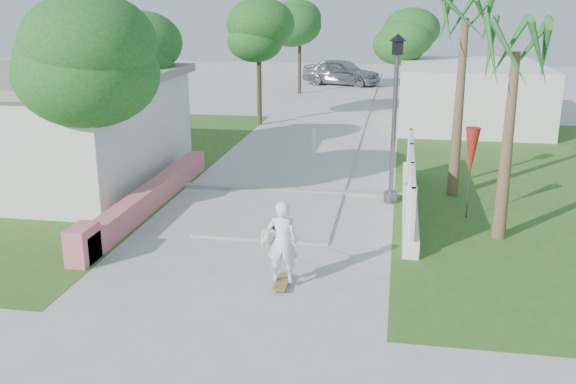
% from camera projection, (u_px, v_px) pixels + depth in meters
% --- Properties ---
extents(ground, '(90.00, 90.00, 0.00)m').
position_uv_depth(ground, '(236.00, 278.00, 12.61)').
color(ground, '#B7B7B2').
rests_on(ground, ground).
extents(path_strip, '(3.20, 36.00, 0.06)m').
position_uv_depth(path_strip, '(337.00, 111.00, 31.48)').
color(path_strip, '#B7B7B2').
rests_on(path_strip, ground).
extents(curb, '(6.50, 0.25, 0.10)m').
position_uv_depth(curb, '(288.00, 190.00, 18.26)').
color(curb, '#999993').
rests_on(curb, ground).
extents(grass_left, '(8.00, 20.00, 0.01)m').
position_uv_depth(grass_left, '(91.00, 164.00, 21.31)').
color(grass_left, '#355B1C').
rests_on(grass_left, ground).
extents(grass_right, '(8.00, 20.00, 0.01)m').
position_uv_depth(grass_right, '(532.00, 184.00, 19.01)').
color(grass_right, '#355B1C').
rests_on(grass_right, ground).
extents(pink_wall, '(0.45, 8.20, 0.80)m').
position_uv_depth(pink_wall, '(145.00, 201.00, 16.42)').
color(pink_wall, '#C26367').
rests_on(pink_wall, ground).
extents(house_left, '(8.40, 7.40, 3.23)m').
position_uv_depth(house_left, '(24.00, 126.00, 19.12)').
color(house_left, silver).
rests_on(house_left, ground).
extents(lattice_fence, '(0.35, 7.00, 1.50)m').
position_uv_depth(lattice_fence, '(410.00, 189.00, 16.62)').
color(lattice_fence, white).
rests_on(lattice_fence, ground).
extents(building_right, '(6.00, 8.00, 2.60)m').
position_uv_depth(building_right, '(469.00, 94.00, 28.24)').
color(building_right, silver).
rests_on(building_right, ground).
extents(street_lamp, '(0.44, 0.44, 4.44)m').
position_uv_depth(street_lamp, '(395.00, 113.00, 16.63)').
color(street_lamp, '#59595E').
rests_on(street_lamp, ground).
extents(bollard, '(0.14, 0.14, 1.09)m').
position_uv_depth(bollard, '(314.00, 143.00, 21.85)').
color(bollard, white).
rests_on(bollard, ground).
extents(patio_umbrella, '(0.36, 0.36, 2.30)m').
position_uv_depth(patio_umbrella, '(471.00, 153.00, 15.59)').
color(patio_umbrella, '#59595E').
rests_on(patio_umbrella, ground).
extents(tree_left_near, '(3.60, 3.60, 5.28)m').
position_uv_depth(tree_left_near, '(78.00, 63.00, 15.07)').
color(tree_left_near, '#4C3826').
rests_on(tree_left_near, ground).
extents(tree_left_mid, '(3.20, 3.20, 4.85)m').
position_uv_depth(tree_left_mid, '(133.00, 57.00, 20.52)').
color(tree_left_mid, '#4C3826').
rests_on(tree_left_mid, ground).
extents(tree_path_left, '(3.40, 3.40, 5.23)m').
position_uv_depth(tree_path_left, '(259.00, 35.00, 27.09)').
color(tree_path_left, '#4C3826').
rests_on(tree_path_left, ground).
extents(tree_path_right, '(3.00, 3.00, 4.79)m').
position_uv_depth(tree_path_right, '(407.00, 39.00, 29.94)').
color(tree_path_right, '#4C3826').
rests_on(tree_path_right, ground).
extents(tree_path_far, '(3.20, 3.20, 5.17)m').
position_uv_depth(tree_path_far, '(300.00, 26.00, 36.50)').
color(tree_path_far, '#4C3826').
rests_on(tree_path_far, ground).
extents(palm_far, '(1.80, 1.80, 5.30)m').
position_uv_depth(palm_far, '(465.00, 31.00, 16.71)').
color(palm_far, brown).
rests_on(palm_far, ground).
extents(palm_near, '(1.80, 1.80, 4.70)m').
position_uv_depth(palm_near, '(515.00, 63.00, 13.61)').
color(palm_near, brown).
rests_on(palm_near, ground).
extents(skateboarder, '(1.02, 2.71, 1.70)m').
position_uv_depth(skateboarder, '(273.00, 233.00, 12.89)').
color(skateboarder, olive).
rests_on(skateboarder, ground).
extents(dog, '(0.40, 0.57, 0.41)m').
position_uv_depth(dog, '(268.00, 235.00, 14.30)').
color(dog, white).
rests_on(dog, ground).
extents(parked_car, '(5.35, 3.58, 1.69)m').
position_uv_depth(parked_car, '(341.00, 72.00, 40.95)').
color(parked_car, '#A6A9AD').
rests_on(parked_car, ground).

